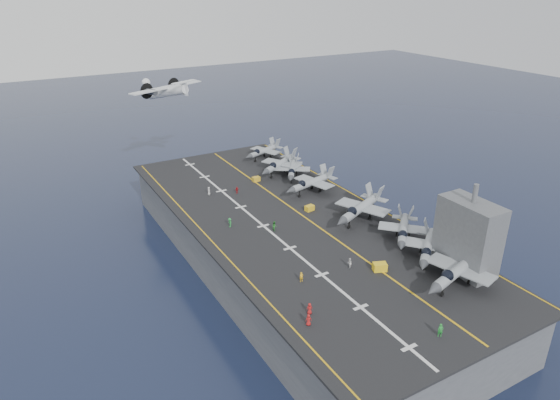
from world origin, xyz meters
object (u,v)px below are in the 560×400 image
fighter_jet_0 (458,269)px  transport_plane (167,92)px  island_superstructure (469,228)px  tow_cart_a (380,267)px

fighter_jet_0 → transport_plane: size_ratio=0.66×
island_superstructure → tow_cart_a: (-12.08, 6.41, -6.84)m
fighter_jet_0 → transport_plane: 89.26m
fighter_jet_0 → tow_cart_a: 12.04m
tow_cart_a → island_superstructure: bearing=-28.0°
island_superstructure → fighter_jet_0: (-4.44, -2.67, -4.77)m
fighter_jet_0 → tow_cart_a: bearing=130.1°
island_superstructure → fighter_jet_0: 7.04m
island_superstructure → tow_cart_a: 15.29m
island_superstructure → fighter_jet_0: bearing=-149.0°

